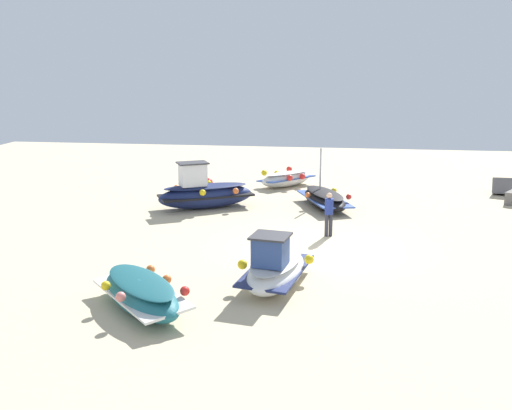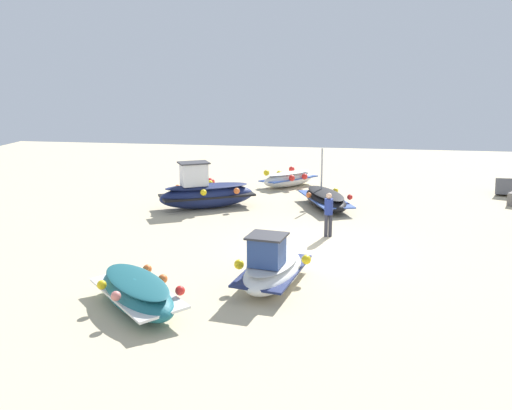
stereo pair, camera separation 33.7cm
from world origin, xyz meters
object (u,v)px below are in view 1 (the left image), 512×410
object	(u,v)px
fishing_boat_0	(286,178)
fishing_boat_1	(276,268)
fishing_boat_3	(141,293)
person_walking	(329,211)
mooring_buoy_0	(208,183)
fishing_boat_4	(205,193)
fishing_boat_2	(324,199)

from	to	relation	value
fishing_boat_0	fishing_boat_1	xyz separation A→B (m)	(14.59, 1.10, 0.11)
fishing_boat_3	person_walking	bearing A→B (deg)	106.18
fishing_boat_0	mooring_buoy_0	distance (m)	4.17
fishing_boat_1	person_walking	world-z (taller)	fishing_boat_1
fishing_boat_0	person_walking	world-z (taller)	person_walking
fishing_boat_0	fishing_boat_4	distance (m)	6.25
fishing_boat_1	person_walking	xyz separation A→B (m)	(-5.43, 1.38, 0.42)
mooring_buoy_0	fishing_boat_3	bearing A→B (deg)	6.08
fishing_boat_3	fishing_boat_4	world-z (taller)	fishing_boat_4
fishing_boat_0	person_walking	size ratio (longest dim) A/B	1.94
fishing_boat_1	fishing_boat_2	distance (m)	10.15
person_walking	mooring_buoy_0	distance (m)	9.83
fishing_boat_2	fishing_boat_3	xyz separation A→B (m)	(12.38, -4.37, 0.06)
fishing_boat_2	fishing_boat_3	world-z (taller)	fishing_boat_2
fishing_boat_1	fishing_boat_2	bearing A→B (deg)	-176.46
fishing_boat_1	fishing_boat_4	bearing A→B (deg)	-145.63
fishing_boat_1	fishing_boat_4	size ratio (longest dim) A/B	0.84
fishing_boat_0	fishing_boat_1	distance (m)	14.64
fishing_boat_3	fishing_boat_4	size ratio (longest dim) A/B	0.82
fishing_boat_1	fishing_boat_0	bearing A→B (deg)	-166.12
fishing_boat_0	fishing_boat_3	world-z (taller)	fishing_boat_3
fishing_boat_0	mooring_buoy_0	xyz separation A→B (m)	(1.64, -3.83, -0.02)
mooring_buoy_0	fishing_boat_0	bearing A→B (deg)	113.21
fishing_boat_0	fishing_boat_4	world-z (taller)	fishing_boat_4
mooring_buoy_0	fishing_boat_4	bearing A→B (deg)	10.27
fishing_boat_4	person_walking	world-z (taller)	fishing_boat_4
fishing_boat_1	fishing_boat_2	world-z (taller)	fishing_boat_2
person_walking	fishing_boat_0	bearing A→B (deg)	179.82
person_walking	mooring_buoy_0	size ratio (longest dim) A/B	2.57
fishing_boat_0	mooring_buoy_0	size ratio (longest dim) A/B	4.98
fishing_boat_3	person_walking	xyz separation A→B (m)	(-7.72, 4.69, 0.50)
fishing_boat_2	fishing_boat_4	world-z (taller)	fishing_boat_2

